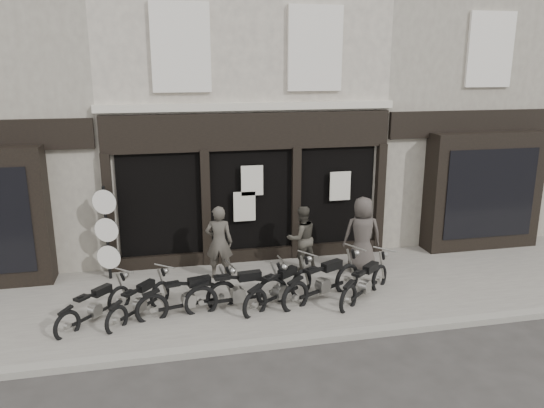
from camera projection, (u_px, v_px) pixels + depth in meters
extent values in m
plane|color=#2D2B28|center=(277.00, 314.00, 11.02)|extent=(90.00, 90.00, 0.00)
cube|color=slate|center=(268.00, 294.00, 11.85)|extent=(30.00, 4.20, 0.12)
cube|color=gray|center=(292.00, 341.00, 9.82)|extent=(30.00, 0.25, 0.13)
cube|color=beige|center=(232.00, 97.00, 15.64)|extent=(7.20, 6.00, 8.20)
cube|color=black|center=(251.00, 131.00, 12.89)|extent=(7.10, 0.18, 0.90)
cube|color=black|center=(251.00, 208.00, 13.45)|extent=(6.50, 0.10, 2.95)
cube|color=black|center=(252.00, 256.00, 13.71)|extent=(7.10, 0.20, 0.44)
cube|color=beige|center=(250.00, 106.00, 12.77)|extent=(7.30, 0.22, 0.18)
cube|color=silver|center=(181.00, 48.00, 12.09)|extent=(1.35, 0.12, 2.00)
cube|color=black|center=(181.00, 48.00, 12.12)|extent=(1.05, 0.06, 1.70)
cube|color=silver|center=(315.00, 49.00, 12.76)|extent=(1.35, 0.12, 2.00)
cube|color=black|center=(315.00, 49.00, 12.78)|extent=(1.05, 0.06, 1.70)
cube|color=black|center=(110.00, 215.00, 12.64)|extent=(0.22, 0.22, 3.00)
cube|color=black|center=(206.00, 209.00, 13.12)|extent=(0.22, 0.22, 3.00)
cube|color=black|center=(296.00, 204.00, 13.60)|extent=(0.22, 0.22, 3.00)
cube|color=black|center=(379.00, 200.00, 14.07)|extent=(0.22, 0.22, 3.00)
cube|color=beige|center=(252.00, 181.00, 13.09)|extent=(0.55, 0.04, 0.75)
cube|color=beige|center=(340.00, 186.00, 13.63)|extent=(0.55, 0.04, 0.75)
cube|color=beige|center=(244.00, 206.00, 13.21)|extent=(0.55, 0.04, 0.75)
cube|color=#9E9986|center=(429.00, 94.00, 16.95)|extent=(5.50, 6.00, 8.20)
cube|color=black|center=(483.00, 191.00, 14.40)|extent=(3.20, 0.70, 3.20)
cube|color=black|center=(491.00, 194.00, 14.07)|extent=(2.60, 0.06, 2.40)
cube|color=black|center=(483.00, 123.00, 14.23)|extent=(5.40, 0.16, 0.70)
cube|color=silver|center=(490.00, 50.00, 13.75)|extent=(1.30, 0.10, 1.90)
cube|color=black|center=(490.00, 50.00, 13.78)|extent=(1.00, 0.06, 1.60)
torus|color=black|center=(119.00, 300.00, 10.98)|extent=(0.47, 0.50, 0.61)
torus|color=black|center=(67.00, 326.00, 9.89)|extent=(0.47, 0.50, 0.61)
cube|color=black|center=(95.00, 314.00, 10.44)|extent=(0.75, 0.82, 0.05)
cube|color=#9A9791|center=(95.00, 310.00, 10.44)|extent=(0.26, 0.27, 0.23)
cube|color=black|center=(102.00, 290.00, 10.53)|extent=(0.39, 0.41, 0.15)
cube|color=black|center=(82.00, 298.00, 10.10)|extent=(0.31, 0.32, 0.05)
cylinder|color=#9A9791|center=(124.00, 270.00, 10.99)|extent=(0.41, 0.38, 0.03)
torus|color=black|center=(160.00, 295.00, 11.22)|extent=(0.45, 0.52, 0.61)
torus|color=black|center=(117.00, 321.00, 10.10)|extent=(0.45, 0.52, 0.61)
cube|color=black|center=(140.00, 309.00, 10.67)|extent=(0.71, 0.85, 0.05)
cube|color=#9A9791|center=(140.00, 305.00, 10.67)|extent=(0.26, 0.27, 0.23)
cube|color=black|center=(146.00, 286.00, 10.76)|extent=(0.38, 0.41, 0.15)
cube|color=black|center=(129.00, 293.00, 10.32)|extent=(0.31, 0.32, 0.05)
cylinder|color=#9A9791|center=(164.00, 266.00, 11.24)|extent=(0.42, 0.35, 0.03)
torus|color=black|center=(221.00, 296.00, 11.07)|extent=(0.69, 0.24, 0.68)
torus|color=black|center=(152.00, 310.00, 10.47)|extent=(0.69, 0.24, 0.68)
cube|color=black|center=(188.00, 305.00, 10.78)|extent=(1.18, 0.32, 0.06)
cube|color=#9A9791|center=(189.00, 301.00, 10.77)|extent=(0.28, 0.23, 0.26)
cube|color=black|center=(199.00, 281.00, 10.77)|extent=(0.49, 0.27, 0.17)
cube|color=black|center=(172.00, 284.00, 10.53)|extent=(0.34, 0.26, 0.06)
cylinder|color=#9A9791|center=(231.00, 265.00, 10.99)|extent=(0.17, 0.58, 0.04)
torus|color=black|center=(272.00, 292.00, 11.23)|extent=(0.72, 0.16, 0.71)
torus|color=black|center=(201.00, 302.00, 10.77)|extent=(0.72, 0.16, 0.71)
cube|color=black|center=(237.00, 299.00, 11.01)|extent=(1.24, 0.17, 0.06)
cube|color=#9A9791|center=(238.00, 295.00, 10.99)|extent=(0.27, 0.21, 0.27)
cube|color=black|center=(250.00, 276.00, 10.97)|extent=(0.50, 0.22, 0.18)
cube|color=black|center=(222.00, 277.00, 10.78)|extent=(0.33, 0.24, 0.06)
cylinder|color=#9A9791|center=(282.00, 261.00, 11.12)|extent=(0.10, 0.61, 0.04)
torus|color=black|center=(301.00, 284.00, 11.70)|extent=(0.61, 0.45, 0.67)
torus|color=black|center=(255.00, 305.00, 10.70)|extent=(0.61, 0.45, 0.67)
cube|color=black|center=(279.00, 296.00, 11.21)|extent=(1.00, 0.70, 0.06)
cube|color=#9A9791|center=(280.00, 292.00, 11.20)|extent=(0.30, 0.28, 0.26)
cube|color=black|center=(287.00, 272.00, 11.27)|extent=(0.47, 0.39, 0.17)
cube|color=black|center=(269.00, 278.00, 10.87)|extent=(0.36, 0.33, 0.06)
cylinder|color=#9A9791|center=(308.00, 254.00, 11.69)|extent=(0.35, 0.50, 0.04)
torus|color=black|center=(347.00, 279.00, 11.90)|extent=(0.69, 0.41, 0.73)
torus|color=black|center=(295.00, 298.00, 10.95)|extent=(0.69, 0.41, 0.73)
cube|color=black|center=(322.00, 290.00, 11.44)|extent=(1.16, 0.62, 0.06)
cube|color=#9A9791|center=(323.00, 286.00, 11.43)|extent=(0.32, 0.29, 0.28)
cube|color=black|center=(332.00, 265.00, 11.48)|extent=(0.52, 0.38, 0.18)
cube|color=black|center=(312.00, 270.00, 11.11)|extent=(0.38, 0.34, 0.06)
cylinder|color=#9A9791|center=(355.00, 247.00, 11.86)|extent=(0.31, 0.57, 0.04)
torus|color=black|center=(379.00, 279.00, 12.01)|extent=(0.56, 0.49, 0.66)
torus|color=black|center=(348.00, 300.00, 10.93)|extent=(0.56, 0.49, 0.66)
cube|color=black|center=(364.00, 290.00, 11.48)|extent=(0.92, 0.78, 0.06)
cube|color=#9A9791|center=(365.00, 287.00, 11.48)|extent=(0.29, 0.28, 0.25)
cube|color=black|center=(371.00, 268.00, 11.56)|extent=(0.45, 0.42, 0.17)
cube|color=black|center=(359.00, 273.00, 11.13)|extent=(0.35, 0.34, 0.06)
cylinder|color=#9A9791|center=(385.00, 249.00, 12.02)|extent=(0.39, 0.45, 0.04)
imported|color=#413D36|center=(219.00, 242.00, 12.40)|extent=(0.72, 0.55, 1.76)
imported|color=#3B3830|center=(302.00, 238.00, 12.95)|extent=(0.89, 0.75, 1.60)
imported|color=#3E3834|center=(362.00, 234.00, 12.81)|extent=(1.00, 0.74, 1.86)
cylinder|color=black|center=(111.00, 282.00, 12.58)|extent=(0.37, 0.37, 0.06)
cylinder|color=black|center=(107.00, 236.00, 12.29)|extent=(0.07, 0.07, 2.36)
cylinder|color=black|center=(104.00, 202.00, 12.05)|extent=(0.56, 0.23, 0.58)
cylinder|color=silver|center=(104.00, 202.00, 12.03)|extent=(0.55, 0.19, 0.58)
cylinder|color=black|center=(107.00, 230.00, 12.22)|extent=(0.56, 0.23, 0.58)
cylinder|color=silver|center=(106.00, 230.00, 12.20)|extent=(0.55, 0.19, 0.58)
cylinder|color=black|center=(109.00, 257.00, 12.39)|extent=(0.56, 0.23, 0.58)
cylinder|color=silver|center=(109.00, 257.00, 12.37)|extent=(0.55, 0.19, 0.58)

